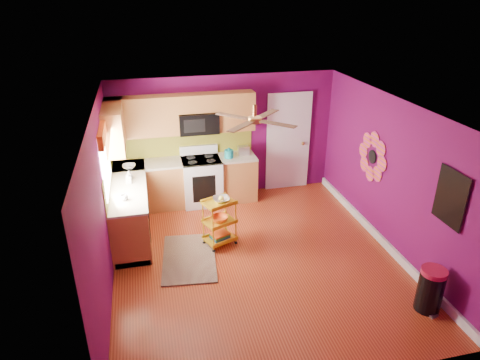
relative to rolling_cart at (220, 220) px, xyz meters
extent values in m
plane|color=maroon|center=(0.48, -0.55, -0.47)|extent=(5.00, 5.00, 0.00)
cube|color=#620B4E|center=(0.48, 1.95, 0.78)|extent=(4.50, 0.04, 2.50)
cube|color=#620B4E|center=(0.48, -3.05, 0.78)|extent=(4.50, 0.04, 2.50)
cube|color=#620B4E|center=(-1.77, -0.55, 0.78)|extent=(0.04, 5.00, 2.50)
cube|color=#620B4E|center=(2.73, -0.55, 0.78)|extent=(0.04, 5.00, 2.50)
cube|color=silver|center=(0.48, -0.55, 2.03)|extent=(4.50, 5.00, 0.04)
cube|color=white|center=(2.70, -0.55, -0.40)|extent=(0.05, 4.90, 0.14)
cube|color=#985B29|center=(-1.47, 0.80, -0.02)|extent=(0.60, 2.30, 0.90)
cube|color=#985B29|center=(-0.37, 1.65, -0.02)|extent=(2.80, 0.60, 0.90)
cube|color=beige|center=(-1.47, 0.80, 0.45)|extent=(0.63, 2.30, 0.04)
cube|color=beige|center=(-0.37, 1.65, 0.45)|extent=(2.80, 0.63, 0.04)
cube|color=black|center=(-1.47, 0.80, -0.42)|extent=(0.54, 2.30, 0.10)
cube|color=black|center=(-0.37, 1.65, -0.42)|extent=(2.80, 0.54, 0.10)
cube|color=white|center=(-0.07, 1.62, -0.01)|extent=(0.76, 0.66, 0.92)
cube|color=black|center=(-0.07, 1.62, 0.46)|extent=(0.76, 0.62, 0.03)
cube|color=white|center=(-0.07, 1.90, 0.57)|extent=(0.76, 0.06, 0.18)
cube|color=black|center=(-0.07, 1.29, -0.02)|extent=(0.45, 0.02, 0.55)
cube|color=#985B29|center=(-1.11, 1.78, 1.36)|extent=(1.32, 0.33, 0.75)
cube|color=#985B29|center=(0.67, 1.78, 1.36)|extent=(0.72, 0.33, 0.75)
cube|color=#985B29|center=(-0.07, 1.78, 1.56)|extent=(0.76, 0.33, 0.34)
cube|color=#985B29|center=(-1.60, 1.30, 1.36)|extent=(0.33, 1.30, 0.75)
cube|color=black|center=(-0.07, 1.75, 1.18)|extent=(0.76, 0.38, 0.40)
cube|color=olive|center=(-0.37, 1.94, 0.73)|extent=(2.80, 0.01, 0.51)
cube|color=olive|center=(-1.76, 0.80, 0.73)|extent=(0.01, 2.30, 0.51)
cube|color=white|center=(-1.75, 0.50, 1.08)|extent=(0.03, 1.20, 1.00)
cube|color=#D14E12|center=(-1.72, 0.50, 1.55)|extent=(0.08, 1.35, 0.22)
cube|color=white|center=(1.83, 1.92, 0.56)|extent=(0.85, 0.04, 2.05)
cube|color=white|center=(1.83, 1.90, 0.56)|extent=(0.95, 0.02, 2.15)
sphere|color=#BF8C3F|center=(2.15, 1.87, 0.53)|extent=(0.07, 0.07, 0.07)
cylinder|color=black|center=(2.71, 0.05, 0.88)|extent=(0.01, 0.24, 0.24)
cube|color=teal|center=(2.71, -1.95, 1.08)|extent=(0.03, 0.52, 0.72)
cube|color=black|center=(2.70, -1.95, 1.08)|extent=(0.01, 0.56, 0.76)
cylinder|color=#BF8C3F|center=(0.48, -0.35, 1.95)|extent=(0.06, 0.06, 0.16)
cylinder|color=#BF8C3F|center=(0.48, -0.35, 1.81)|extent=(0.20, 0.20, 0.08)
cube|color=#4C2D19|center=(0.75, -0.08, 1.81)|extent=(0.47, 0.47, 0.01)
cube|color=#4C2D19|center=(0.21, -0.08, 1.81)|extent=(0.47, 0.47, 0.01)
cube|color=#4C2D19|center=(0.21, -0.62, 1.81)|extent=(0.47, 0.47, 0.01)
cube|color=#4C2D19|center=(0.75, -0.62, 1.81)|extent=(0.47, 0.47, 0.01)
cube|color=black|center=(-0.58, -0.31, -0.46)|extent=(0.99, 1.46, 0.02)
cylinder|color=gold|center=(-0.16, -0.23, -0.04)|extent=(0.02, 0.02, 0.78)
cylinder|color=gold|center=(0.26, -0.06, -0.04)|extent=(0.02, 0.02, 0.78)
cylinder|color=gold|center=(-0.27, 0.06, -0.04)|extent=(0.02, 0.02, 0.78)
cylinder|color=gold|center=(0.14, 0.23, -0.04)|extent=(0.02, 0.02, 0.78)
sphere|color=black|center=(-0.16, -0.23, -0.44)|extent=(0.06, 0.06, 0.06)
sphere|color=black|center=(0.26, -0.06, -0.44)|extent=(0.06, 0.06, 0.06)
sphere|color=black|center=(-0.27, 0.06, -0.44)|extent=(0.06, 0.06, 0.06)
sphere|color=black|center=(0.14, 0.23, -0.44)|extent=(0.06, 0.06, 0.06)
cube|color=gold|center=(-0.01, 0.00, 0.33)|extent=(0.61, 0.53, 0.03)
cube|color=gold|center=(-0.01, 0.00, -0.03)|extent=(0.61, 0.53, 0.03)
cube|color=gold|center=(-0.01, 0.00, -0.36)|extent=(0.61, 0.53, 0.03)
imported|color=beige|center=(0.04, 0.01, 0.38)|extent=(0.36, 0.36, 0.07)
sphere|color=yellow|center=(0.04, 0.01, 0.40)|extent=(0.09, 0.09, 0.09)
imported|color=#D14E12|center=(-0.01, 0.00, 0.03)|extent=(0.37, 0.37, 0.09)
cube|color=navy|center=(-0.01, 0.00, -0.33)|extent=(0.35, 0.31, 0.04)
cube|color=#267233|center=(-0.01, 0.00, -0.29)|extent=(0.35, 0.31, 0.03)
cube|color=#D14E12|center=(-0.01, 0.00, -0.26)|extent=(0.35, 0.31, 0.03)
cylinder|color=black|center=(2.46, -2.23, -0.18)|extent=(0.42, 0.42, 0.58)
cylinder|color=#B71A3E|center=(2.46, -2.23, 0.15)|extent=(0.34, 0.34, 0.07)
cube|color=beige|center=(2.46, -2.40, -0.45)|extent=(0.13, 0.09, 0.03)
cylinder|color=teal|center=(0.49, 1.58, 0.55)|extent=(0.18, 0.18, 0.16)
sphere|color=teal|center=(0.49, 1.58, 0.65)|extent=(0.06, 0.06, 0.06)
cube|color=beige|center=(0.81, 1.68, 0.56)|extent=(0.22, 0.15, 0.18)
imported|color=#EA3F72|center=(-1.44, 0.81, 0.57)|extent=(0.09, 0.09, 0.20)
imported|color=white|center=(-1.43, 0.99, 0.55)|extent=(0.12, 0.12, 0.15)
imported|color=white|center=(-1.44, 1.50, 0.50)|extent=(0.25, 0.25, 0.06)
imported|color=white|center=(-1.51, 0.17, 0.52)|extent=(0.12, 0.12, 0.10)
camera|label=1|loc=(-1.09, -6.14, 3.61)|focal=32.00mm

